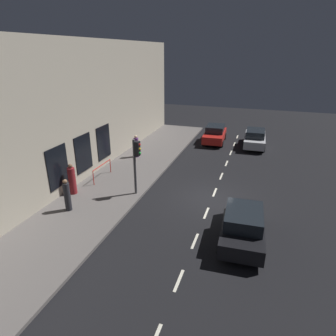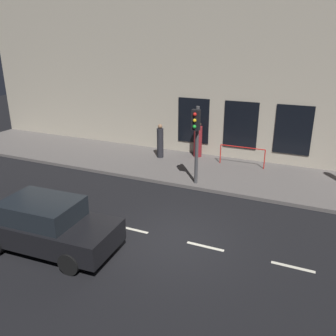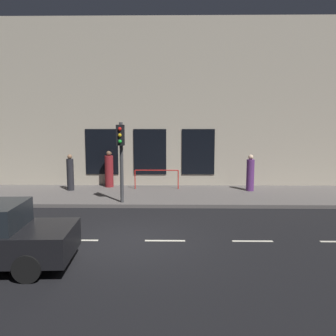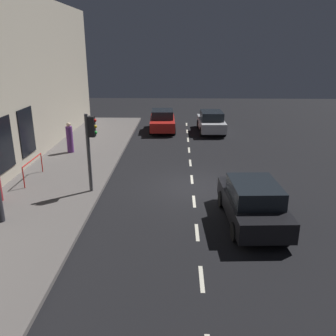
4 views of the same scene
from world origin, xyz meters
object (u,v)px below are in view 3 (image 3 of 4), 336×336
at_px(pedestrian_0, 109,170).
at_px(pedestrian_1, 250,174).
at_px(pedestrian_2, 70,174).
at_px(traffic_light, 121,149).

xyz_separation_m(pedestrian_0, pedestrian_1, (-0.92, -7.11, -0.04)).
bearing_deg(pedestrian_2, pedestrian_1, -8.08).
height_order(traffic_light, pedestrian_2, traffic_light).
bearing_deg(pedestrian_2, pedestrian_0, 20.09).
xyz_separation_m(traffic_light, pedestrian_0, (3.66, 1.18, -1.41)).
distance_m(pedestrian_1, pedestrian_2, 8.87).
bearing_deg(pedestrian_1, traffic_light, 11.93).
bearing_deg(pedestrian_1, pedestrian_2, -12.73).
xyz_separation_m(traffic_light, pedestrian_1, (2.74, -5.93, -1.45)).
height_order(pedestrian_0, pedestrian_2, pedestrian_0).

